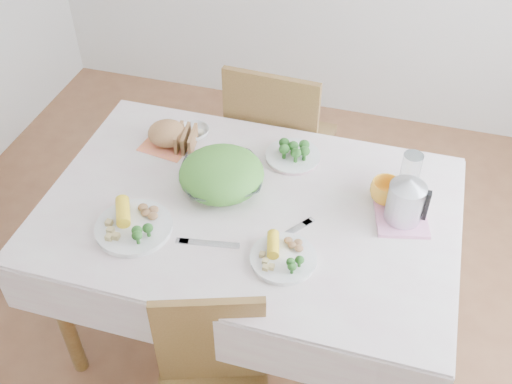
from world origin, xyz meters
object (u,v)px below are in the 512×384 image
(dining_table, at_px, (250,274))
(dinner_plate_right, at_px, (283,258))
(chair_far, at_px, (282,147))
(electric_kettle, at_px, (407,196))
(salad_bowl, at_px, (222,180))
(yellow_mug, at_px, (385,192))
(dinner_plate_left, at_px, (134,228))

(dining_table, bearing_deg, dinner_plate_right, -49.89)
(chair_far, height_order, dinner_plate_right, chair_far)
(chair_far, height_order, electric_kettle, electric_kettle)
(salad_bowl, xyz_separation_m, yellow_mug, (0.60, 0.09, 0.01))
(salad_bowl, relative_size, yellow_mug, 2.63)
(chair_far, distance_m, dinner_plate_left, 1.05)
(salad_bowl, distance_m, dinner_plate_right, 0.43)
(dinner_plate_left, distance_m, dinner_plate_right, 0.54)
(dinner_plate_right, bearing_deg, chair_far, 104.00)
(salad_bowl, relative_size, dinner_plate_left, 1.10)
(salad_bowl, bearing_deg, electric_kettle, 0.74)
(yellow_mug, bearing_deg, dinner_plate_right, -126.64)
(dinner_plate_right, bearing_deg, dinner_plate_left, -179.09)
(salad_bowl, bearing_deg, dinner_plate_right, -42.93)
(dinner_plate_right, distance_m, electric_kettle, 0.48)
(dinner_plate_left, bearing_deg, salad_bowl, 52.94)
(yellow_mug, bearing_deg, chair_far, 132.60)
(yellow_mug, bearing_deg, electric_kettle, -49.85)
(salad_bowl, bearing_deg, chair_far, 83.67)
(dinner_plate_right, distance_m, yellow_mug, 0.48)
(dinner_plate_left, distance_m, yellow_mug, 0.91)
(dinner_plate_left, bearing_deg, yellow_mug, 25.53)
(chair_far, distance_m, dinner_plate_right, 1.03)
(dinner_plate_left, relative_size, dinner_plate_right, 1.21)
(chair_far, relative_size, electric_kettle, 5.46)
(dinner_plate_right, xyz_separation_m, yellow_mug, (0.29, 0.38, 0.03))
(dinner_plate_right, bearing_deg, electric_kettle, 39.79)
(chair_far, bearing_deg, salad_bowl, 86.71)
(chair_far, xyz_separation_m, salad_bowl, (-0.07, -0.66, 0.33))
(dining_table, xyz_separation_m, electric_kettle, (0.54, 0.08, 0.51))
(salad_bowl, bearing_deg, dinner_plate_left, -127.06)
(electric_kettle, bearing_deg, dinner_plate_right, -118.63)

